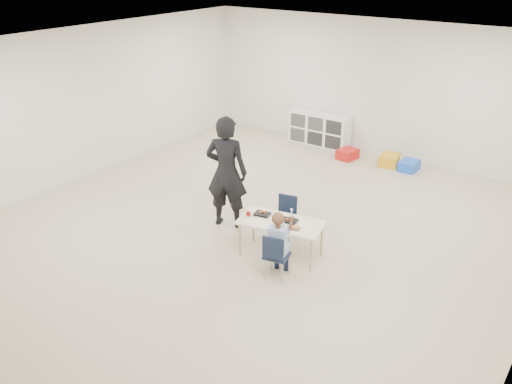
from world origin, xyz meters
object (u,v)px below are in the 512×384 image
Objects in this scene: child at (277,242)px; adult at (227,172)px; table at (281,238)px; cubby_shelf at (319,129)px; chair_near at (277,255)px.

adult is (-1.47, 0.79, 0.38)m from child.
cubby_shelf reaches higher than table.
adult is (0.73, -4.24, 0.55)m from cubby_shelf.
table is at bearing -66.85° from cubby_shelf.
chair_near reaches higher than table.
cubby_shelf is (-2.20, 5.04, -0.17)m from child.
table is 1.25× the size of child.
adult is at bearing 153.99° from table.
cubby_shelf is (-1.95, 4.56, 0.07)m from table.
cubby_shelf is at bearing -100.34° from adult.
chair_near is 0.36× the size of adult.
adult reaches higher than cubby_shelf.
cubby_shelf is (-2.20, 5.04, 0.02)m from chair_near.
adult is (-1.47, 0.79, 0.57)m from chair_near.
child is 5.50m from cubby_shelf.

